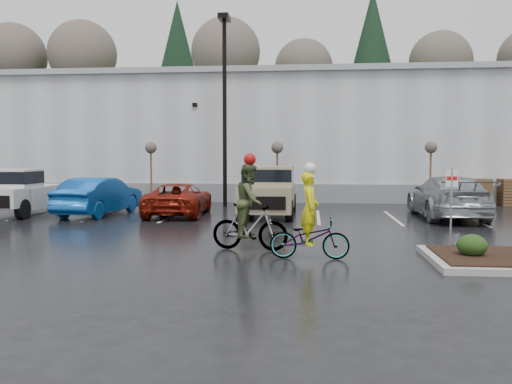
# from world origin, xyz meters

# --- Properties ---
(ground) EXTENTS (120.00, 120.00, 0.00)m
(ground) POSITION_xyz_m (0.00, 0.00, 0.00)
(ground) COLOR black
(ground) RESTS_ON ground
(warehouse) EXTENTS (60.50, 15.50, 7.20)m
(warehouse) POSITION_xyz_m (0.00, 21.99, 3.65)
(warehouse) COLOR silver
(warehouse) RESTS_ON ground
(wooded_ridge) EXTENTS (80.00, 25.00, 6.00)m
(wooded_ridge) POSITION_xyz_m (0.00, 45.00, 3.00)
(wooded_ridge) COLOR #1F3E1A
(wooded_ridge) RESTS_ON ground
(lamppost) EXTENTS (0.50, 1.00, 9.22)m
(lamppost) POSITION_xyz_m (-4.00, 12.00, 5.69)
(lamppost) COLOR black
(lamppost) RESTS_ON ground
(sapling_west) EXTENTS (0.60, 0.60, 3.20)m
(sapling_west) POSITION_xyz_m (-8.00, 13.00, 2.73)
(sapling_west) COLOR #4A301D
(sapling_west) RESTS_ON ground
(sapling_mid) EXTENTS (0.60, 0.60, 3.20)m
(sapling_mid) POSITION_xyz_m (-1.50, 13.00, 2.73)
(sapling_mid) COLOR #4A301D
(sapling_mid) RESTS_ON ground
(sapling_east) EXTENTS (0.60, 0.60, 3.20)m
(sapling_east) POSITION_xyz_m (6.00, 13.00, 2.73)
(sapling_east) COLOR #4A301D
(sapling_east) RESTS_ON ground
(pallet_stack_a) EXTENTS (1.20, 1.20, 1.35)m
(pallet_stack_a) POSITION_xyz_m (8.50, 14.00, 0.68)
(pallet_stack_a) COLOR #4A301D
(pallet_stack_a) RESTS_ON ground
(pallet_stack_b) EXTENTS (1.20, 1.20, 1.35)m
(pallet_stack_b) POSITION_xyz_m (10.20, 14.00, 0.68)
(pallet_stack_b) COLOR #4A301D
(pallet_stack_b) RESTS_ON ground
(shrub_a) EXTENTS (0.70, 0.70, 0.52)m
(shrub_a) POSITION_xyz_m (4.00, -1.00, 0.41)
(shrub_a) COLOR black
(shrub_a) RESTS_ON curb_island
(fire_lane_sign) EXTENTS (0.30, 0.05, 2.20)m
(fire_lane_sign) POSITION_xyz_m (3.80, 0.20, 1.41)
(fire_lane_sign) COLOR gray
(fire_lane_sign) RESTS_ON ground
(pickup_white) EXTENTS (2.10, 5.20, 1.96)m
(pickup_white) POSITION_xyz_m (-12.03, 7.85, 0.98)
(pickup_white) COLOR silver
(pickup_white) RESTS_ON ground
(car_blue) EXTENTS (2.32, 5.02, 1.60)m
(car_blue) POSITION_xyz_m (-8.68, 7.79, 0.80)
(car_blue) COLOR #0D4695
(car_blue) RESTS_ON ground
(car_red) EXTENTS (2.46, 4.99, 1.36)m
(car_red) POSITION_xyz_m (-5.34, 8.07, 0.68)
(car_red) COLOR maroon
(car_red) RESTS_ON ground
(suv_tan) EXTENTS (2.20, 5.10, 2.06)m
(suv_tan) POSITION_xyz_m (-1.58, 8.36, 1.03)
(suv_tan) COLOR gray
(suv_tan) RESTS_ON ground
(car_far_silver) EXTENTS (2.44, 5.87, 1.70)m
(car_far_silver) POSITION_xyz_m (5.65, 8.13, 0.85)
(car_far_silver) COLOR #989C9F
(car_far_silver) RESTS_ON ground
(cyclist_hivis) EXTENTS (1.95, 0.68, 2.37)m
(cyclist_hivis) POSITION_xyz_m (0.16, -0.92, 0.73)
(cyclist_hivis) COLOR #3F3F44
(cyclist_hivis) RESTS_ON ground
(cyclist_olive) EXTENTS (2.06, 1.02, 2.59)m
(cyclist_olive) POSITION_xyz_m (-1.43, 0.13, 0.93)
(cyclist_olive) COLOR #3F3F44
(cyclist_olive) RESTS_ON ground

